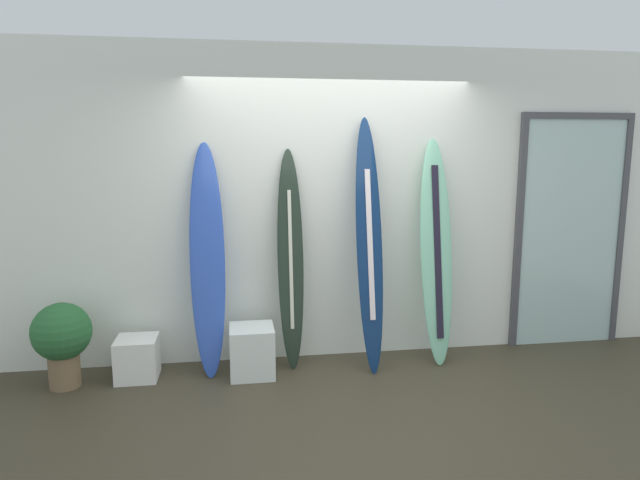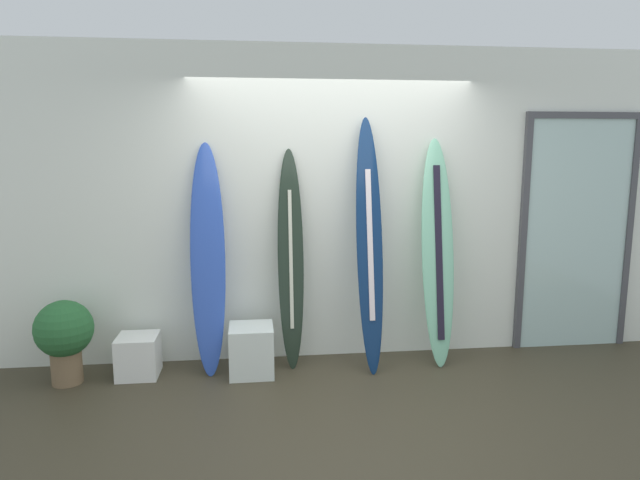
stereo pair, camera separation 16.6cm
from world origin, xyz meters
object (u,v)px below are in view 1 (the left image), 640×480
at_px(display_block_center, 252,351).
at_px(surfboard_charcoal, 291,259).
at_px(glass_door, 570,228).
at_px(surfboard_cobalt, 208,261).
at_px(potted_plant, 62,337).
at_px(surfboard_navy, 369,246).
at_px(surfboard_seafoam, 436,253).
at_px(display_block_left, 137,358).

bearing_deg(display_block_center, surfboard_charcoal, 28.28).
xyz_separation_m(display_block_center, glass_door, (3.08, 0.35, 0.94)).
relative_size(surfboard_cobalt, display_block_center, 4.66).
xyz_separation_m(glass_door, potted_plant, (-4.59, -0.36, -0.73)).
bearing_deg(surfboard_cobalt, surfboard_navy, -3.27).
distance_m(surfboard_seafoam, display_block_center, 1.83).
distance_m(surfboard_seafoam, glass_door, 1.46).
relative_size(surfboard_cobalt, display_block_left, 5.63).
relative_size(surfboard_cobalt, surfboard_charcoal, 1.03).
bearing_deg(display_block_left, glass_door, 3.93).
bearing_deg(display_block_center, potted_plant, -179.49).
relative_size(display_block_center, glass_door, 0.19).
height_order(surfboard_navy, display_block_center, surfboard_navy).
xyz_separation_m(surfboard_charcoal, surfboard_seafoam, (1.30, -0.07, 0.04)).
distance_m(surfboard_charcoal, display_block_left, 1.53).
bearing_deg(surfboard_cobalt, glass_door, 3.34).
bearing_deg(surfboard_navy, surfboard_seafoam, 4.21).
bearing_deg(display_block_left, potted_plant, -171.24).
bearing_deg(surfboard_navy, glass_door, 7.74).
bearing_deg(surfboard_seafoam, glass_door, 9.26).
xyz_separation_m(surfboard_cobalt, surfboard_navy, (1.38, -0.08, 0.11)).
bearing_deg(surfboard_seafoam, display_block_left, -179.05).
height_order(surfboard_charcoal, display_block_left, surfboard_charcoal).
height_order(surfboard_cobalt, glass_door, glass_door).
bearing_deg(potted_plant, surfboard_cobalt, 7.98).
distance_m(surfboard_cobalt, glass_door, 3.44).
distance_m(surfboard_cobalt, surfboard_seafoam, 2.00).
bearing_deg(surfboard_seafoam, surfboard_charcoal, 176.70).
relative_size(surfboard_cobalt, glass_door, 0.88).
bearing_deg(surfboard_seafoam, surfboard_cobalt, 179.06).
bearing_deg(potted_plant, display_block_left, 8.76).
bearing_deg(potted_plant, display_block_center, 0.51).
bearing_deg(glass_door, surfboard_seafoam, -170.74).
relative_size(surfboard_charcoal, surfboard_navy, 0.87).
bearing_deg(glass_door, surfboard_navy, -172.26).
bearing_deg(display_block_left, surfboard_seafoam, 0.95).
relative_size(surfboard_charcoal, surfboard_seafoam, 0.95).
bearing_deg(surfboard_charcoal, display_block_left, -174.83).
height_order(display_block_left, potted_plant, potted_plant).
xyz_separation_m(display_block_left, display_block_center, (0.95, -0.07, 0.04)).
bearing_deg(surfboard_cobalt, surfboard_seafoam, -0.94).
bearing_deg(surfboard_navy, display_block_center, -176.13).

